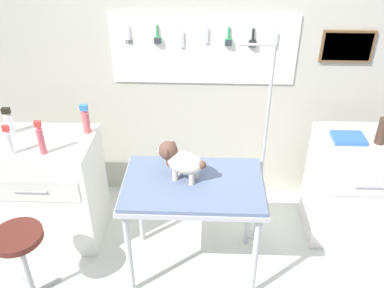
% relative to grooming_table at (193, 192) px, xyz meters
% --- Properties ---
extents(rear_wall_panel, '(4.00, 0.11, 2.30)m').
position_rel_grooming_table_xyz_m(rear_wall_panel, '(0.08, 1.00, 0.43)').
color(rear_wall_panel, beige).
rests_on(rear_wall_panel, ground).
extents(grooming_table, '(0.99, 0.64, 0.81)m').
position_rel_grooming_table_xyz_m(grooming_table, '(0.00, 0.00, 0.00)').
color(grooming_table, '#B7B7BC').
rests_on(grooming_table, ground).
extents(grooming_arm, '(0.29, 0.11, 1.68)m').
position_rel_grooming_table_xyz_m(grooming_arm, '(0.51, 0.34, 0.06)').
color(grooming_arm, '#B7B7BC').
rests_on(grooming_arm, ground).
extents(dog, '(0.36, 0.25, 0.27)m').
position_rel_grooming_table_xyz_m(dog, '(-0.09, 0.05, 0.23)').
color(dog, beige).
rests_on(dog, grooming_table).
extents(counter_left, '(0.80, 0.58, 0.92)m').
position_rel_grooming_table_xyz_m(counter_left, '(-1.18, 0.32, -0.27)').
color(counter_left, white).
rests_on(counter_left, ground).
extents(cabinet_right, '(0.68, 0.54, 0.91)m').
position_rel_grooming_table_xyz_m(cabinet_right, '(1.29, 0.46, -0.27)').
color(cabinet_right, white).
rests_on(cabinet_right, ground).
extents(stool, '(0.34, 0.34, 0.60)m').
position_rel_grooming_table_xyz_m(stool, '(-1.15, -0.33, -0.24)').
color(stool, '#9E9EA3').
rests_on(stool, ground).
extents(detangler_spray, '(0.05, 0.05, 0.26)m').
position_rel_grooming_table_xyz_m(detangler_spray, '(-1.08, 0.16, 0.30)').
color(detangler_spray, '#CF5762').
rests_on(detangler_spray, counter_left).
extents(pump_bottle_white, '(0.07, 0.07, 0.21)m').
position_rel_grooming_table_xyz_m(pump_bottle_white, '(-1.43, 0.44, 0.28)').
color(pump_bottle_white, white).
rests_on(pump_bottle_white, counter_left).
extents(spray_bottle_tall, '(0.05, 0.05, 0.23)m').
position_rel_grooming_table_xyz_m(spray_bottle_tall, '(-1.30, 0.15, 0.29)').
color(spray_bottle_tall, white).
rests_on(spray_bottle_tall, counter_left).
extents(shampoo_bottle, '(0.06, 0.06, 0.24)m').
position_rel_grooming_table_xyz_m(shampoo_bottle, '(-0.84, 0.47, 0.29)').
color(shampoo_bottle, '#DA5F62').
rests_on(shampoo_bottle, counter_left).
extents(soda_bottle, '(0.08, 0.08, 0.24)m').
position_rel_grooming_table_xyz_m(soda_bottle, '(1.37, 0.40, 0.30)').
color(soda_bottle, '#402D21').
rests_on(soda_bottle, cabinet_right).
extents(supply_tray, '(0.24, 0.18, 0.04)m').
position_rel_grooming_table_xyz_m(supply_tray, '(1.15, 0.44, 0.20)').
color(supply_tray, blue).
rests_on(supply_tray, cabinet_right).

